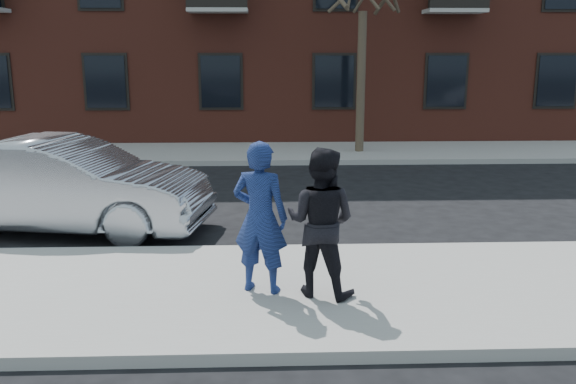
{
  "coord_description": "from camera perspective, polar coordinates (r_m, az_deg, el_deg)",
  "views": [
    {
      "loc": [
        1.57,
        -7.72,
        3.17
      ],
      "look_at": [
        1.88,
        0.4,
        1.29
      ],
      "focal_mm": 38.0,
      "sensor_mm": 36.0,
      "label": 1
    }
  ],
  "objects": [
    {
      "name": "silver_sedan",
      "position": [
        11.55,
        -20.2,
        0.56
      ],
      "size": [
        5.35,
        2.62,
        1.69
      ],
      "primitive_type": "imported",
      "rotation": [
        0.0,
        0.0,
        1.4
      ],
      "color": "#999BA3",
      "rests_on": "ground"
    },
    {
      "name": "man_peacoat",
      "position": [
        7.62,
        3.08,
        -2.84
      ],
      "size": [
        1.13,
        1.02,
        1.89
      ],
      "rotation": [
        0.0,
        0.0,
        2.73
      ],
      "color": "black",
      "rests_on": "near_sidewalk"
    },
    {
      "name": "near_curb",
      "position": [
        9.9,
        -11.23,
        -5.49
      ],
      "size": [
        50.0,
        0.1,
        0.15
      ],
      "primitive_type": "cube",
      "color": "#999691",
      "rests_on": "ground"
    },
    {
      "name": "near_sidewalk",
      "position": [
        8.24,
        -13.18,
        -9.43
      ],
      "size": [
        50.0,
        3.5,
        0.15
      ],
      "primitive_type": "cube",
      "color": "gray",
      "rests_on": "ground"
    },
    {
      "name": "far_sidewalk",
      "position": [
        19.28,
        -6.81,
        3.65
      ],
      "size": [
        50.0,
        3.5,
        0.15
      ],
      "primitive_type": "cube",
      "color": "gray",
      "rests_on": "ground"
    },
    {
      "name": "far_curb",
      "position": [
        17.52,
        -7.27,
        2.7
      ],
      "size": [
        50.0,
        0.1,
        0.15
      ],
      "primitive_type": "cube",
      "color": "#999691",
      "rests_on": "ground"
    },
    {
      "name": "man_hoodie",
      "position": [
        7.7,
        -2.62,
        -2.39
      ],
      "size": [
        0.82,
        0.67,
        1.95
      ],
      "rotation": [
        0.0,
        0.0,
        2.83
      ],
      "color": "navy",
      "rests_on": "near_sidewalk"
    },
    {
      "name": "ground",
      "position": [
        8.49,
        -12.84,
        -9.26
      ],
      "size": [
        100.0,
        100.0,
        0.0
      ],
      "primitive_type": "plane",
      "color": "black",
      "rests_on": "ground"
    }
  ]
}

